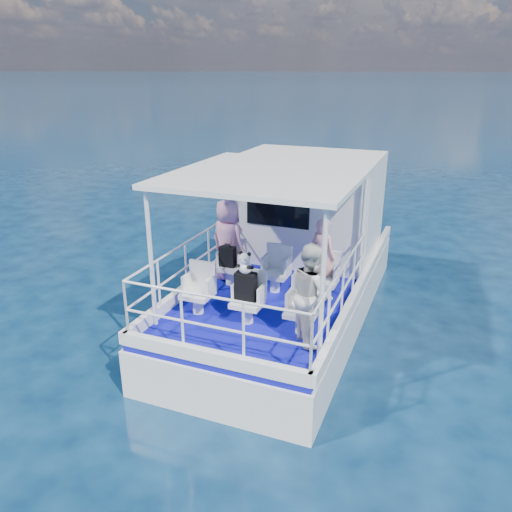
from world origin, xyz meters
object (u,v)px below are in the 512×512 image
Objects in this scene: passenger_port_fwd at (228,241)px; panda at (245,263)px; backpack_center at (246,287)px; passenger_stbd_aft at (311,293)px.

panda is at bearing 141.16° from passenger_port_fwd.
backpack_center is 1.38× the size of panda.
backpack_center is 0.42m from panda.
passenger_port_fwd reaches higher than passenger_stbd_aft.
backpack_center is (-1.10, 0.15, -0.14)m from passenger_stbd_aft.
passenger_port_fwd is at bearing 123.73° from backpack_center.
passenger_stbd_aft reaches higher than backpack_center.
backpack_center is at bearing 96.01° from panda.
passenger_stbd_aft is 3.14× the size of backpack_center.
panda is (-1.10, 0.13, 0.28)m from passenger_stbd_aft.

